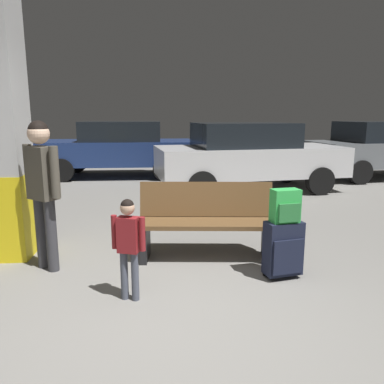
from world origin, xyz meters
TOP-DOWN VIEW (x-y plane):
  - ground_plane at (0.00, 4.00)m, footprint 18.00×18.00m
  - bench at (0.41, 1.55)m, footprint 1.64×0.67m
  - suitcase at (1.14, 0.89)m, footprint 0.41×0.30m
  - backpack_bright at (1.14, 0.89)m, footprint 0.30×0.23m
  - child at (-0.42, 0.54)m, footprint 0.31×0.23m
  - adult at (-1.37, 1.33)m, footprint 0.45×0.39m
  - parked_car_side at (5.92, 7.09)m, footprint 4.28×2.20m
  - parked_car_near at (1.83, 5.60)m, footprint 4.30×2.25m
  - parked_car_far at (-1.28, 7.87)m, footprint 4.11×1.82m

SIDE VIEW (x-z plane):
  - ground_plane at x=0.00m, z-range -0.10..0.00m
  - suitcase at x=1.14m, z-range 0.02..0.62m
  - bench at x=0.41m, z-range 0.00..0.88m
  - child at x=-0.42m, z-range 0.11..1.06m
  - backpack_bright at x=1.14m, z-range 0.60..0.94m
  - parked_car_side at x=5.92m, z-range 0.05..1.56m
  - parked_car_near at x=1.83m, z-range 0.05..1.56m
  - parked_car_far at x=-1.28m, z-range 0.05..1.56m
  - adult at x=-1.37m, z-range 0.19..1.81m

